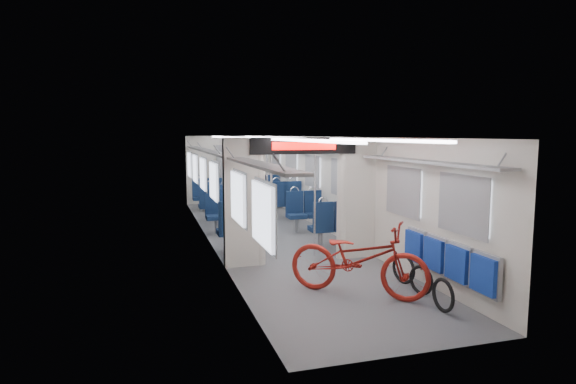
% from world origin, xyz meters
% --- Properties ---
extents(carriage, '(12.00, 12.02, 2.31)m').
position_xyz_m(carriage, '(0.00, -0.27, 1.50)').
color(carriage, '#515456').
rests_on(carriage, ground).
extents(bicycle, '(2.07, 1.90, 1.10)m').
position_xyz_m(bicycle, '(0.19, -4.06, 0.55)').
color(bicycle, '#9F1F17').
rests_on(bicycle, ground).
extents(flip_bench, '(0.12, 2.14, 0.56)m').
position_xyz_m(flip_bench, '(1.35, -4.54, 0.58)').
color(flip_bench, gray).
rests_on(flip_bench, carriage).
extents(bike_hoop_a, '(0.06, 0.46, 0.46)m').
position_xyz_m(bike_hoop_a, '(0.99, -5.01, 0.21)').
color(bike_hoop_a, black).
rests_on(bike_hoop_a, ground).
extents(bike_hoop_b, '(0.17, 0.44, 0.44)m').
position_xyz_m(bike_hoop_b, '(1.09, -4.32, 0.20)').
color(bike_hoop_b, black).
rests_on(bike_hoop_b, ground).
extents(bike_hoop_c, '(0.17, 0.48, 0.48)m').
position_xyz_m(bike_hoop_c, '(1.12, -3.77, 0.21)').
color(bike_hoop_c, black).
rests_on(bike_hoop_c, ground).
extents(seat_bay_near_left, '(0.96, 2.31, 1.17)m').
position_xyz_m(seat_bay_near_left, '(-0.93, 0.03, 0.57)').
color(seat_bay_near_left, '#0E1F3D').
rests_on(seat_bay_near_left, ground).
extents(seat_bay_near_right, '(0.91, 2.06, 1.10)m').
position_xyz_m(seat_bay_near_right, '(0.93, -0.28, 0.54)').
color(seat_bay_near_right, '#0E1F3D').
rests_on(seat_bay_near_right, ground).
extents(seat_bay_far_left, '(0.92, 2.11, 1.11)m').
position_xyz_m(seat_bay_far_left, '(-0.93, 3.60, 0.55)').
color(seat_bay_far_left, '#0E1F3D').
rests_on(seat_bay_far_left, ground).
extents(seat_bay_far_right, '(0.96, 2.32, 1.18)m').
position_xyz_m(seat_bay_far_right, '(0.93, 3.51, 0.58)').
color(seat_bay_far_right, '#0E1F3D').
rests_on(seat_bay_far_right, ground).
extents(stanchion_near_left, '(0.04, 0.04, 2.30)m').
position_xyz_m(stanchion_near_left, '(-0.37, -1.16, 1.15)').
color(stanchion_near_left, silver).
rests_on(stanchion_near_left, ground).
extents(stanchion_near_right, '(0.04, 0.04, 2.30)m').
position_xyz_m(stanchion_near_right, '(0.36, -1.69, 1.15)').
color(stanchion_near_right, silver).
rests_on(stanchion_near_right, ground).
extents(stanchion_far_left, '(0.04, 0.04, 2.30)m').
position_xyz_m(stanchion_far_left, '(-0.33, 1.53, 1.15)').
color(stanchion_far_left, silver).
rests_on(stanchion_far_left, ground).
extents(stanchion_far_right, '(0.04, 0.04, 2.30)m').
position_xyz_m(stanchion_far_right, '(0.33, 1.96, 1.15)').
color(stanchion_far_right, silver).
rests_on(stanchion_far_right, ground).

